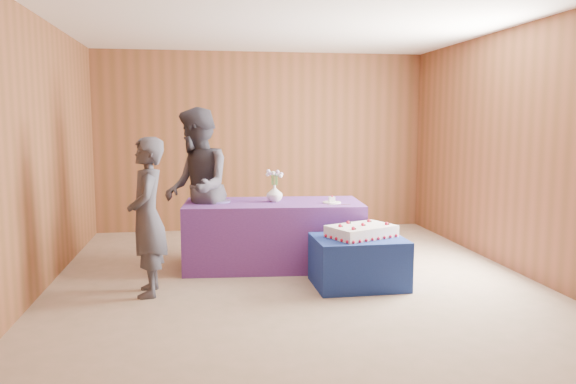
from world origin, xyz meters
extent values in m
plane|color=gray|center=(0.00, 0.00, 0.00)|extent=(6.00, 6.00, 0.00)
cube|color=brown|center=(0.00, 3.00, 1.35)|extent=(5.00, 0.04, 2.70)
cube|color=brown|center=(0.00, -3.00, 1.35)|extent=(5.00, 0.04, 2.70)
cube|color=brown|center=(-2.50, 0.00, 1.35)|extent=(0.04, 6.00, 2.70)
cube|color=brown|center=(2.50, 0.00, 1.35)|extent=(0.04, 6.00, 2.70)
cube|color=white|center=(0.00, 0.00, 2.70)|extent=(5.00, 6.00, 0.04)
cube|color=navy|center=(0.62, -0.20, 0.25)|extent=(0.91, 0.71, 0.50)
cube|color=#5C2E80|center=(-0.14, 0.70, 0.38)|extent=(2.06, 1.05, 0.75)
cube|color=white|center=(0.65, -0.17, 0.56)|extent=(0.76, 0.65, 0.12)
sphere|color=#B70E2A|center=(0.45, -0.49, 0.52)|extent=(0.03, 0.03, 0.03)
sphere|color=#B70E2A|center=(1.03, -0.23, 0.52)|extent=(0.03, 0.03, 0.03)
sphere|color=#B70E2A|center=(0.28, -0.10, 0.52)|extent=(0.03, 0.03, 0.03)
sphere|color=#B70E2A|center=(0.86, 0.16, 0.52)|extent=(0.03, 0.03, 0.03)
sphere|color=#B70E2A|center=(0.52, -0.34, 0.64)|extent=(0.04, 0.04, 0.04)
cone|color=#195413|center=(0.55, -0.34, 0.62)|extent=(0.02, 0.03, 0.03)
sphere|color=#B70E2A|center=(0.77, -0.01, 0.64)|extent=(0.04, 0.04, 0.04)
cone|color=#195413|center=(0.80, -0.01, 0.62)|extent=(0.02, 0.03, 0.03)
sphere|color=#B70E2A|center=(0.65, -0.17, 0.64)|extent=(0.04, 0.04, 0.04)
cone|color=#195413|center=(0.68, -0.17, 0.62)|extent=(0.02, 0.03, 0.03)
imported|color=silver|center=(-0.12, 0.72, 0.85)|extent=(0.19, 0.19, 0.19)
cylinder|color=#2D6A2A|center=(-0.08, 0.72, 1.01)|extent=(0.01, 0.01, 0.13)
sphere|color=#BDA6D7|center=(-0.04, 0.72, 1.07)|extent=(0.04, 0.04, 0.04)
cylinder|color=#2D6A2A|center=(-0.09, 0.74, 1.01)|extent=(0.01, 0.01, 0.13)
sphere|color=white|center=(-0.05, 0.77, 1.07)|extent=(0.04, 0.04, 0.04)
cylinder|color=#2D6A2A|center=(-0.11, 0.75, 1.01)|extent=(0.01, 0.01, 0.13)
sphere|color=#BDA6D7|center=(-0.09, 0.80, 1.07)|extent=(0.04, 0.04, 0.04)
cylinder|color=#2D6A2A|center=(-0.13, 0.75, 1.01)|extent=(0.01, 0.01, 0.13)
sphere|color=white|center=(-0.14, 0.80, 1.07)|extent=(0.04, 0.04, 0.04)
cylinder|color=#2D6A2A|center=(-0.14, 0.74, 1.01)|extent=(0.01, 0.01, 0.13)
sphere|color=#BDA6D7|center=(-0.18, 0.77, 1.07)|extent=(0.04, 0.04, 0.04)
cylinder|color=#2D6A2A|center=(-0.15, 0.72, 1.01)|extent=(0.01, 0.01, 0.13)
sphere|color=white|center=(-0.20, 0.72, 1.07)|extent=(0.04, 0.04, 0.04)
cylinder|color=#2D6A2A|center=(-0.14, 0.70, 1.01)|extent=(0.01, 0.01, 0.13)
sphere|color=#BDA6D7|center=(-0.18, 0.68, 1.07)|extent=(0.04, 0.04, 0.04)
cylinder|color=#2D6A2A|center=(-0.13, 0.69, 1.01)|extent=(0.01, 0.01, 0.13)
sphere|color=white|center=(-0.14, 0.65, 1.07)|extent=(0.04, 0.04, 0.04)
cylinder|color=#2D6A2A|center=(-0.11, 0.69, 1.01)|extent=(0.01, 0.01, 0.13)
sphere|color=#BDA6D7|center=(-0.09, 0.65, 1.07)|extent=(0.04, 0.04, 0.04)
cylinder|color=#2D6A2A|center=(-0.09, 0.70, 1.01)|extent=(0.01, 0.01, 0.13)
sphere|color=white|center=(-0.05, 0.68, 1.07)|extent=(0.04, 0.04, 0.04)
cylinder|color=#584993|center=(-0.78, 0.79, 0.76)|extent=(0.42, 0.42, 0.02)
cylinder|color=white|center=(0.51, 0.52, 0.76)|extent=(0.26, 0.26, 0.01)
cube|color=white|center=(0.51, 0.52, 0.79)|extent=(0.07, 0.06, 0.06)
sphere|color=#B70E2A|center=(0.51, 0.50, 0.83)|extent=(0.02, 0.02, 0.02)
cube|color=silver|center=(0.56, 0.37, 0.75)|extent=(0.26, 0.02, 0.00)
imported|color=#373741|center=(-1.46, -0.16, 0.76)|extent=(0.39, 0.57, 1.52)
imported|color=#373540|center=(-0.99, 0.76, 0.91)|extent=(0.79, 0.96, 1.82)
camera|label=1|loc=(-0.95, -5.57, 1.67)|focal=35.00mm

